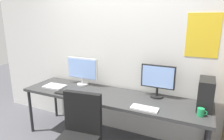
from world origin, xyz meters
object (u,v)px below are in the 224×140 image
(desk, at_px, (110,98))
(monitor_right, at_px, (158,79))
(monitor_left, at_px, (82,70))
(laptop_closed, at_px, (55,86))
(computer_mouse, at_px, (87,97))
(coffee_mug, at_px, (201,112))
(keyboard_right, at_px, (145,108))
(keyboard_left, at_px, (68,93))
(pc_tower, at_px, (206,94))

(desk, xyz_separation_m, monitor_right, (0.60, 0.21, 0.30))
(monitor_left, relative_size, laptop_closed, 1.70)
(monitor_right, xyz_separation_m, computer_mouse, (-0.84, -0.46, -0.24))
(monitor_right, xyz_separation_m, laptop_closed, (-1.53, -0.29, -0.24))
(desk, height_order, coffee_mug, coffee_mug)
(monitor_right, height_order, laptop_closed, monitor_right)
(monitor_right, height_order, keyboard_right, monitor_right)
(keyboard_left, xyz_separation_m, computer_mouse, (0.32, -0.01, 0.01))
(keyboard_left, height_order, keyboard_right, same)
(monitor_left, relative_size, keyboard_right, 1.68)
(keyboard_left, distance_m, computer_mouse, 0.32)
(computer_mouse, bearing_deg, keyboard_right, 0.98)
(keyboard_left, bearing_deg, laptop_closed, 157.46)
(laptop_closed, bearing_deg, coffee_mug, -3.65)
(keyboard_left, bearing_deg, pc_tower, 10.65)
(pc_tower, distance_m, keyboard_left, 1.79)
(monitor_left, height_order, coffee_mug, monitor_left)
(desk, bearing_deg, keyboard_right, -22.33)
(keyboard_right, bearing_deg, coffee_mug, 9.44)
(monitor_left, height_order, keyboard_left, monitor_left)
(coffee_mug, bearing_deg, pc_tower, 82.77)
(computer_mouse, relative_size, coffee_mug, 0.91)
(monitor_left, distance_m, pc_tower, 1.80)
(desk, bearing_deg, keyboard_left, -157.67)
(monitor_right, bearing_deg, desk, -160.52)
(keyboard_left, xyz_separation_m, coffee_mug, (1.73, 0.10, 0.04))
(computer_mouse, bearing_deg, monitor_left, 128.58)
(pc_tower, height_order, computer_mouse, pc_tower)
(monitor_right, height_order, keyboard_left, monitor_right)
(pc_tower, bearing_deg, monitor_left, 176.42)
(monitor_right, xyz_separation_m, keyboard_left, (-1.16, -0.44, -0.24))
(pc_tower, relative_size, keyboard_right, 1.13)
(pc_tower, bearing_deg, coffee_mug, -97.23)
(keyboard_right, bearing_deg, laptop_closed, 174.13)
(keyboard_right, height_order, laptop_closed, laptop_closed)
(pc_tower, height_order, keyboard_right, pc_tower)
(desk, height_order, monitor_left, monitor_left)
(computer_mouse, xyz_separation_m, laptop_closed, (-0.69, 0.17, -0.00))
(monitor_right, bearing_deg, keyboard_right, -95.17)
(laptop_closed, bearing_deg, pc_tower, 2.54)
(pc_tower, xyz_separation_m, coffee_mug, (-0.03, -0.23, -0.14))
(computer_mouse, height_order, laptop_closed, computer_mouse)
(keyboard_right, xyz_separation_m, computer_mouse, (-0.80, -0.01, 0.01))
(monitor_right, bearing_deg, keyboard_left, -159.13)
(keyboard_left, distance_m, coffee_mug, 1.73)
(desk, relative_size, keyboard_right, 8.15)
(pc_tower, height_order, laptop_closed, pc_tower)
(monitor_right, distance_m, pc_tower, 0.61)
(monitor_right, xyz_separation_m, coffee_mug, (0.57, -0.34, -0.21))
(coffee_mug, bearing_deg, laptop_closed, 178.57)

